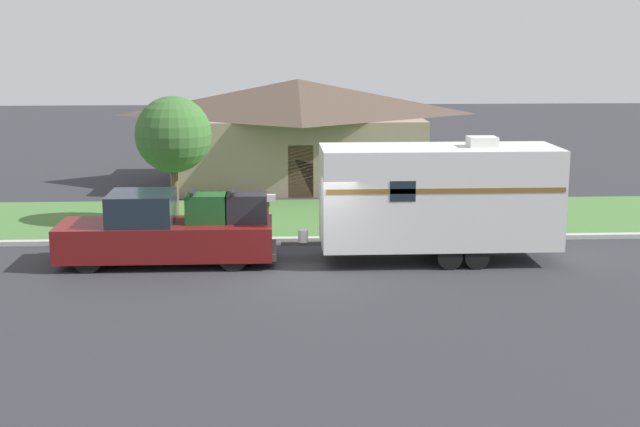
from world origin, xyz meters
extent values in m
plane|color=#2D2D33|center=(0.00, 0.00, 0.00)|extent=(120.00, 120.00, 0.00)
cube|color=#ADADA8|center=(0.00, 3.75, 0.07)|extent=(80.00, 0.30, 0.14)
cube|color=#477538|center=(0.00, 7.40, 0.01)|extent=(80.00, 7.00, 0.03)
cube|color=gray|center=(0.10, 15.16, 1.49)|extent=(10.24, 7.40, 2.98)
pyramid|color=#4C3D33|center=(0.10, 15.16, 3.74)|extent=(11.06, 7.99, 1.53)
cube|color=#4C3828|center=(0.10, 11.49, 1.05)|extent=(1.00, 0.06, 2.10)
cylinder|color=black|center=(-6.07, 0.39, 0.42)|extent=(0.83, 0.28, 0.83)
cylinder|color=black|center=(-6.07, 2.11, 0.42)|extent=(0.83, 0.28, 0.83)
cylinder|color=black|center=(-2.13, 0.39, 0.42)|extent=(0.83, 0.28, 0.83)
cylinder|color=black|center=(-2.13, 2.11, 0.42)|extent=(0.83, 0.28, 0.83)
cube|color=maroon|center=(-5.31, 1.25, 0.71)|extent=(3.44, 2.08, 0.96)
cube|color=#19232D|center=(-4.69, 1.25, 1.61)|extent=(1.79, 1.92, 0.86)
cube|color=maroon|center=(-2.32, 1.25, 0.71)|extent=(2.54, 2.08, 0.96)
cube|color=#333333|center=(-0.99, 1.25, 0.35)|extent=(0.12, 1.87, 0.20)
cube|color=#194C1E|center=(-2.88, 1.25, 1.59)|extent=(1.15, 0.87, 0.80)
cube|color=black|center=(-3.25, 1.25, 2.07)|extent=(0.10, 0.96, 0.08)
cube|color=black|center=(-1.76, 1.25, 1.59)|extent=(1.15, 0.87, 0.80)
cube|color=black|center=(-2.13, 1.25, 2.07)|extent=(0.10, 0.96, 0.08)
cylinder|color=black|center=(3.84, 0.19, 0.34)|extent=(0.69, 0.22, 0.69)
cylinder|color=black|center=(3.84, 2.31, 0.34)|extent=(0.69, 0.22, 0.69)
cylinder|color=black|center=(4.60, 0.19, 0.34)|extent=(0.69, 0.22, 0.69)
cylinder|color=black|center=(4.60, 2.31, 0.34)|extent=(0.69, 0.22, 0.69)
cube|color=silver|center=(3.69, 1.25, 1.88)|extent=(6.68, 2.40, 2.80)
cube|color=brown|center=(3.69, 0.05, 2.23)|extent=(6.54, 0.01, 0.14)
cube|color=#383838|center=(-0.23, 1.25, 0.53)|extent=(1.15, 0.12, 0.10)
cylinder|color=silver|center=(-0.17, 1.25, 0.76)|extent=(0.28, 0.28, 0.36)
cube|color=silver|center=(4.89, 1.25, 3.42)|extent=(0.80, 0.68, 0.28)
cube|color=#19232D|center=(2.49, 0.05, 2.23)|extent=(0.70, 0.01, 0.56)
cylinder|color=brown|center=(-1.17, 4.74, 0.56)|extent=(0.09, 0.09, 1.12)
cube|color=silver|center=(-1.17, 4.74, 1.23)|extent=(0.48, 0.20, 0.22)
cylinder|color=brown|center=(-4.34, 6.65, 1.06)|extent=(0.24, 0.24, 2.11)
sphere|color=#38662D|center=(-4.34, 6.65, 3.08)|extent=(2.58, 2.58, 2.58)
camera|label=1|loc=(-1.01, -23.41, 6.36)|focal=50.00mm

